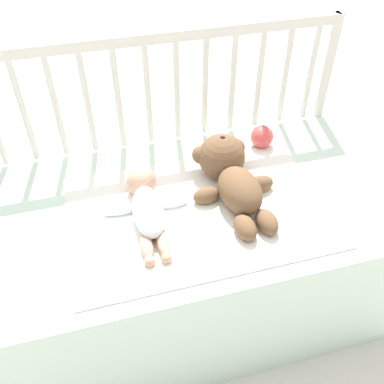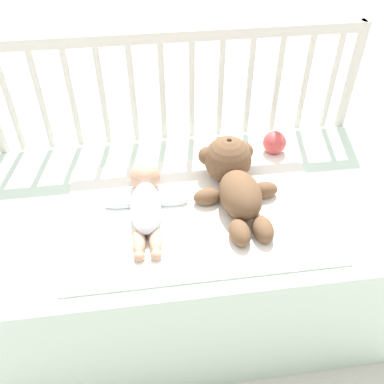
# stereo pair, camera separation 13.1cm
# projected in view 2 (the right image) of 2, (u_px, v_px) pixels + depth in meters

# --- Properties ---
(ground_plane) EXTENTS (12.00, 12.00, 0.00)m
(ground_plane) POSITION_uv_depth(u_px,v_px,m) (192.00, 299.00, 1.71)
(ground_plane) COLOR silver
(crib_mattress) EXTENTS (1.33, 0.71, 0.53)m
(crib_mattress) POSITION_uv_depth(u_px,v_px,m) (191.00, 256.00, 1.54)
(crib_mattress) COLOR silver
(crib_mattress) RESTS_ON ground_plane
(crib_rail) EXTENTS (1.33, 0.04, 0.94)m
(crib_rail) POSITION_uv_depth(u_px,v_px,m) (177.00, 105.00, 1.55)
(crib_rail) COLOR beige
(crib_rail) RESTS_ON ground_plane
(blanket) EXTENTS (0.79, 0.53, 0.01)m
(blanket) POSITION_uv_depth(u_px,v_px,m) (197.00, 212.00, 1.33)
(blanket) COLOR white
(blanket) RESTS_ON crib_mattress
(teddy_bear) EXTENTS (0.28, 0.41, 0.16)m
(teddy_bear) POSITION_uv_depth(u_px,v_px,m) (234.00, 177.00, 1.35)
(teddy_bear) COLOR brown
(teddy_bear) RESTS_ON crib_mattress
(baby) EXTENTS (0.27, 0.37, 0.10)m
(baby) POSITION_uv_depth(u_px,v_px,m) (146.00, 202.00, 1.31)
(baby) COLOR white
(baby) RESTS_ON crib_mattress
(toy_ball) EXTENTS (0.08, 0.08, 0.08)m
(toy_ball) POSITION_uv_depth(u_px,v_px,m) (274.00, 143.00, 1.54)
(toy_ball) COLOR #DB4C4C
(toy_ball) RESTS_ON crib_mattress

